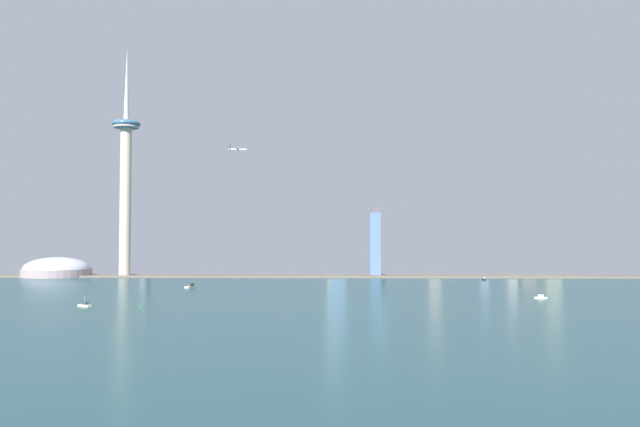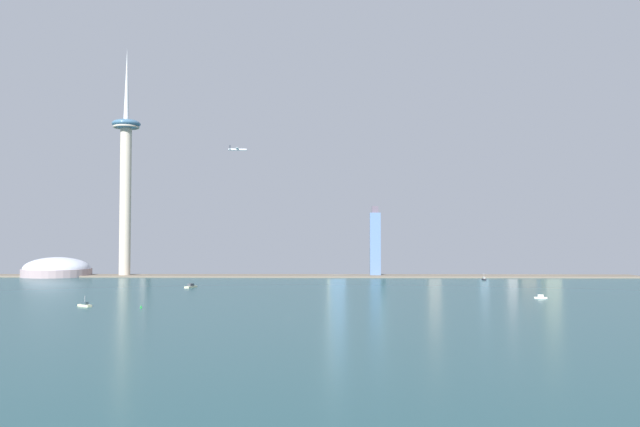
% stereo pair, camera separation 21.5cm
% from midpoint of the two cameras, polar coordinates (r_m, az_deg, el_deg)
% --- Properties ---
extents(ground_plane, '(6000.00, 6000.00, 0.00)m').
position_cam_midpoint_polar(ground_plane, '(489.97, -2.81, -9.18)').
color(ground_plane, '#21494F').
extents(waterfront_pier, '(987.19, 59.27, 2.37)m').
position_cam_midpoint_polar(waterfront_pier, '(974.94, -0.70, -5.62)').
color(waterfront_pier, '#706455').
rests_on(waterfront_pier, ground).
extents(observation_tower, '(43.48, 43.48, 353.99)m').
position_cam_midpoint_polar(observation_tower, '(1026.83, -17.04, 3.84)').
color(observation_tower, beige).
rests_on(observation_tower, ground).
extents(stadium_dome, '(103.28, 103.28, 35.64)m').
position_cam_midpoint_polar(stadium_dome, '(1059.53, -22.56, -4.69)').
color(stadium_dome, '#A18C90').
rests_on(stadium_dome, ground).
extents(skyscraper_0, '(15.62, 24.72, 71.41)m').
position_cam_midpoint_polar(skyscraper_0, '(1089.54, 16.74, -3.35)').
color(skyscraper_0, beige).
rests_on(skyscraper_0, ground).
extents(skyscraper_1, '(12.39, 18.39, 71.55)m').
position_cam_midpoint_polar(skyscraper_1, '(1087.25, -15.37, -3.36)').
color(skyscraper_1, gray).
rests_on(skyscraper_1, ground).
extents(skyscraper_2, '(24.73, 15.82, 147.49)m').
position_cam_midpoint_polar(skyscraper_2, '(1022.09, 1.61, -1.48)').
color(skyscraper_2, '#7998C4').
rests_on(skyscraper_2, ground).
extents(skyscraper_3, '(15.68, 26.65, 129.53)m').
position_cam_midpoint_polar(skyscraper_3, '(1060.63, 5.44, -2.04)').
color(skyscraper_3, '#A1BFC7').
rests_on(skyscraper_3, ground).
extents(skyscraper_4, '(16.73, 21.72, 178.55)m').
position_cam_midpoint_polar(skyscraper_4, '(1063.08, 1.14, -0.59)').
color(skyscraper_4, beige).
rests_on(skyscraper_4, ground).
extents(skyscraper_5, '(16.30, 14.09, 108.17)m').
position_cam_midpoint_polar(skyscraper_5, '(981.89, 4.98, -2.68)').
color(skyscraper_5, '#5A7AA9').
rests_on(skyscraper_5, ground).
extents(skyscraper_6, '(24.98, 26.80, 101.47)m').
position_cam_midpoint_polar(skyscraper_6, '(1097.65, 20.00, -2.52)').
color(skyscraper_6, '#A9A58A').
rests_on(skyscraper_6, ground).
extents(skyscraper_7, '(20.38, 21.76, 130.02)m').
position_cam_midpoint_polar(skyscraper_7, '(1070.46, 10.17, -2.34)').
color(skyscraper_7, '#AC9A8F').
rests_on(skyscraper_7, ground).
extents(skyscraper_8, '(14.24, 16.17, 69.94)m').
position_cam_midpoint_polar(skyscraper_8, '(1076.68, 14.46, -3.61)').
color(skyscraper_8, '#90A2BB').
rests_on(skyscraper_8, ground).
extents(skyscraper_9, '(25.21, 21.25, 52.79)m').
position_cam_midpoint_polar(skyscraper_9, '(1124.22, 18.12, -3.77)').
color(skyscraper_9, gray).
rests_on(skyscraper_9, ground).
extents(boat_0, '(14.69, 11.96, 9.32)m').
position_cam_midpoint_polar(boat_0, '(590.89, -20.37, -7.70)').
color(boat_0, beige).
rests_on(boat_0, ground).
extents(boat_1, '(4.45, 11.08, 10.58)m').
position_cam_midpoint_polar(boat_1, '(924.03, 14.52, -5.72)').
color(boat_1, black).
rests_on(boat_1, ground).
extents(boat_2, '(12.38, 6.09, 3.80)m').
position_cam_midpoint_polar(boat_2, '(664.26, 19.20, -7.10)').
color(boat_2, white).
rests_on(boat_2, ground).
extents(boat_3, '(12.46, 18.98, 4.87)m').
position_cam_midpoint_polar(boat_3, '(776.11, -11.52, -6.42)').
color(boat_3, beige).
rests_on(boat_3, ground).
extents(channel_buoy_0, '(1.71, 1.71, 2.67)m').
position_cam_midpoint_polar(channel_buoy_0, '(563.29, -15.76, -8.05)').
color(channel_buoy_0, green).
rests_on(channel_buoy_0, ground).
extents(airplane, '(26.77, 28.52, 7.82)m').
position_cam_midpoint_polar(airplane, '(935.45, -7.40, 5.73)').
color(airplane, white).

